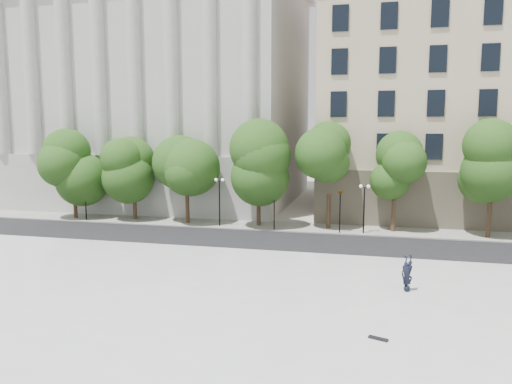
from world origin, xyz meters
TOP-DOWN VIEW (x-y plane):
  - ground at (0.00, 0.00)m, footprint 160.00×160.00m
  - plaza at (0.00, 3.00)m, footprint 44.00×22.00m
  - street at (0.00, 18.00)m, footprint 60.00×8.00m
  - far_sidewalk at (0.00, 24.00)m, footprint 60.00×4.00m
  - building_west at (-17.00, 38.57)m, footprint 31.50×27.65m
  - building_east at (20.00, 38.91)m, footprint 36.00×26.15m
  - traffic_light_west at (-0.93, 22.30)m, footprint 0.47×1.78m
  - traffic_light_east at (4.55, 22.30)m, footprint 0.68×1.74m
  - person_lying at (8.94, 7.39)m, footprint 1.69×1.92m
  - skateboard at (7.49, 1.05)m, footprint 0.81×0.46m
  - street_trees at (-1.63, 23.70)m, footprint 45.95×5.19m
  - lamp_posts at (-0.17, 22.60)m, footprint 38.21×0.28m

SIDE VIEW (x-z plane):
  - ground at x=0.00m, z-range 0.00..0.00m
  - street at x=0.00m, z-range 0.00..0.02m
  - far_sidewalk at x=0.00m, z-range 0.00..0.12m
  - plaza at x=0.00m, z-range 0.00..0.45m
  - skateboard at x=7.49m, z-range 0.45..0.53m
  - person_lying at x=8.94m, z-range 0.45..0.97m
  - lamp_posts at x=-0.17m, z-range 0.72..5.23m
  - traffic_light_east at x=4.55m, z-range 1.59..5.78m
  - traffic_light_west at x=-0.93m, z-range 1.60..5.81m
  - street_trees at x=-1.63m, z-range 1.17..8.92m
  - building_east at x=20.00m, z-range -0.36..22.64m
  - building_west at x=-17.00m, z-range 0.09..25.69m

